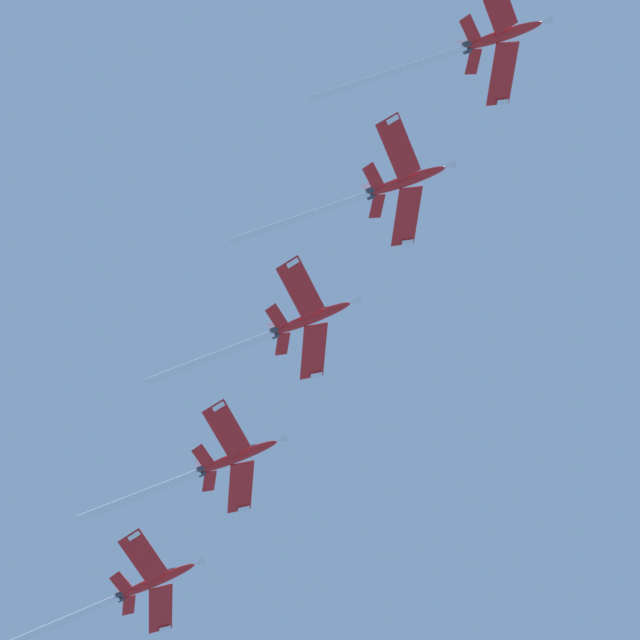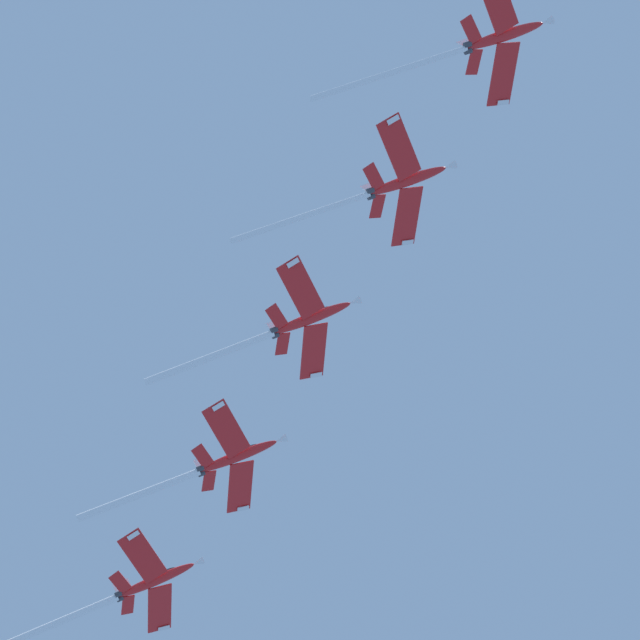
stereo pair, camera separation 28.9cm
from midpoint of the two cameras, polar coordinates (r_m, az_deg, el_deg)
name	(u,v)px [view 2 (the right image)]	position (r m, az deg, el deg)	size (l,w,h in m)	color
jet_lead	(477,44)	(174.44, 7.03, 12.18)	(25.69, 26.35, 15.98)	red
jet_second	(383,189)	(174.24, 2.82, 5.90)	(24.31, 24.53, 15.20)	red
jet_third	(282,329)	(176.29, -1.75, -0.42)	(23.25, 23.92, 14.32)	red
jet_fourth	(209,467)	(182.27, -5.06, -6.61)	(22.99, 23.38, 13.60)	red
jet_fifth	(122,595)	(191.41, -8.93, -12.08)	(24.53, 25.32, 14.99)	red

